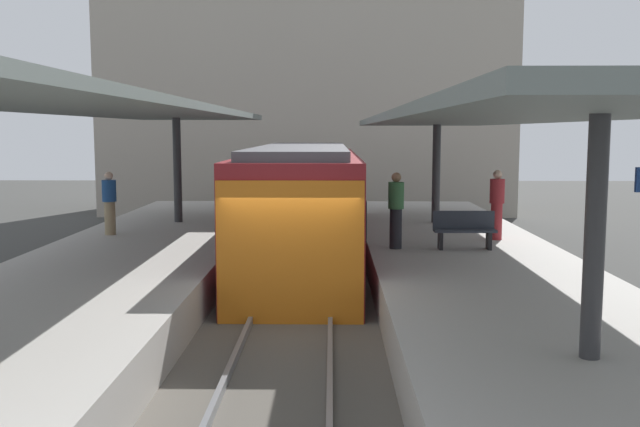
{
  "coord_description": "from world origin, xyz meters",
  "views": [
    {
      "loc": [
        0.74,
        -13.11,
        3.66
      ],
      "look_at": [
        0.46,
        3.73,
        1.72
      ],
      "focal_mm": 39.89,
      "sensor_mm": 36.0,
      "label": 1
    }
  ],
  "objects_px": {
    "passenger_near_bench": "(396,209)",
    "passenger_far_end": "(497,204)",
    "passenger_mid_platform": "(109,202)",
    "commuter_train": "(303,208)",
    "platform_bench": "(464,229)"
  },
  "relations": [
    {
      "from": "platform_bench",
      "to": "passenger_near_bench",
      "type": "distance_m",
      "value": 1.62
    },
    {
      "from": "passenger_mid_platform",
      "to": "passenger_near_bench",
      "type": "bearing_deg",
      "value": -16.04
    },
    {
      "from": "passenger_far_end",
      "to": "passenger_near_bench",
      "type": "bearing_deg",
      "value": -151.96
    },
    {
      "from": "platform_bench",
      "to": "passenger_far_end",
      "type": "bearing_deg",
      "value": 53.47
    },
    {
      "from": "passenger_mid_platform",
      "to": "commuter_train",
      "type": "bearing_deg",
      "value": -2.16
    },
    {
      "from": "passenger_near_bench",
      "to": "passenger_far_end",
      "type": "bearing_deg",
      "value": 28.04
    },
    {
      "from": "passenger_near_bench",
      "to": "passenger_mid_platform",
      "type": "bearing_deg",
      "value": 163.96
    },
    {
      "from": "passenger_near_bench",
      "to": "commuter_train",
      "type": "bearing_deg",
      "value": 139.49
    },
    {
      "from": "commuter_train",
      "to": "passenger_near_bench",
      "type": "xyz_separation_m",
      "value": [
        2.21,
        -1.89,
        0.18
      ]
    },
    {
      "from": "platform_bench",
      "to": "commuter_train",
      "type": "bearing_deg",
      "value": 152.98
    },
    {
      "from": "passenger_near_bench",
      "to": "platform_bench",
      "type": "bearing_deg",
      "value": -1.24
    },
    {
      "from": "passenger_far_end",
      "to": "passenger_mid_platform",
      "type": "bearing_deg",
      "value": 176.02
    },
    {
      "from": "passenger_mid_platform",
      "to": "platform_bench",
      "type": "bearing_deg",
      "value": -13.52
    },
    {
      "from": "passenger_mid_platform",
      "to": "passenger_far_end",
      "type": "xyz_separation_m",
      "value": [
        9.83,
        -0.68,
        0.05
      ]
    },
    {
      "from": "commuter_train",
      "to": "passenger_far_end",
      "type": "xyz_separation_m",
      "value": [
        4.82,
        -0.5,
        0.17
      ]
    }
  ]
}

